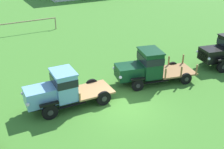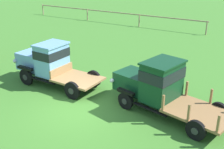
{
  "view_description": "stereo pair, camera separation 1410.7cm",
  "coord_description": "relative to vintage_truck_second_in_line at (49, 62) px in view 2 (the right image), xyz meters",
  "views": [
    {
      "loc": [
        -6.97,
        -11.33,
        8.46
      ],
      "look_at": [
        0.36,
        2.11,
        1.0
      ],
      "focal_mm": 45.0,
      "sensor_mm": 36.0,
      "label": 1
    },
    {
      "loc": [
        6.59,
        -8.37,
        5.95
      ],
      "look_at": [
        0.36,
        2.11,
        1.0
      ],
      "focal_mm": 45.0,
      "sensor_mm": 36.0,
      "label": 2
    }
  ],
  "objects": [
    {
      "name": "ground_plane",
      "position": [
        3.08,
        -1.6,
        -1.13
      ],
      "size": [
        240.0,
        240.0,
        0.0
      ],
      "primitive_type": "plane",
      "color": "#3D7528"
    },
    {
      "name": "paddock_fence",
      "position": [
        -5.0,
        14.75,
        -0.19
      ],
      "size": [
        19.24,
        0.35,
        1.21
      ],
      "color": "#997F60",
      "rests_on": "ground"
    },
    {
      "name": "vintage_truck_midrow_center",
      "position": [
        5.85,
        0.23,
        -0.0
      ],
      "size": [
        5.49,
        2.92,
        2.2
      ],
      "color": "black",
      "rests_on": "ground"
    },
    {
      "name": "vintage_truck_second_in_line",
      "position": [
        0.0,
        0.0,
        0.0
      ],
      "size": [
        4.96,
        1.99,
        2.17
      ],
      "color": "black",
      "rests_on": "ground"
    }
  ]
}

